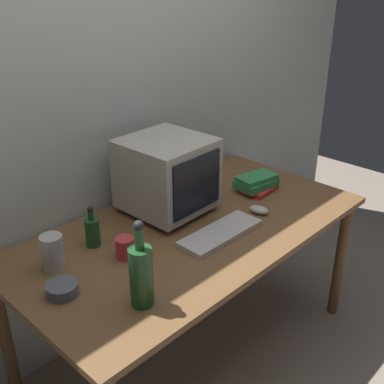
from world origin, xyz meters
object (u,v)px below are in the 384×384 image
(crt_monitor, at_px, (167,175))
(bottle_short, at_px, (93,231))
(book_stack, at_px, (257,183))
(computer_mouse, at_px, (259,210))
(metal_canister, at_px, (53,253))
(cd_spindle, at_px, (63,290))
(bottle_tall, at_px, (141,274))
(mug, at_px, (126,247))
(keyboard, at_px, (220,233))

(crt_monitor, xyz_separation_m, bottle_short, (-0.45, -0.00, -0.12))
(book_stack, bearing_deg, computer_mouse, -140.93)
(metal_canister, bearing_deg, book_stack, -7.28)
(cd_spindle, bearing_deg, computer_mouse, -7.80)
(crt_monitor, xyz_separation_m, bottle_tall, (-0.56, -0.45, -0.07))
(bottle_tall, distance_m, metal_canister, 0.44)
(bottle_short, distance_m, mug, 0.18)
(keyboard, distance_m, computer_mouse, 0.29)
(cd_spindle, relative_size, metal_canister, 0.80)
(computer_mouse, height_order, book_stack, book_stack)
(crt_monitor, bearing_deg, bottle_short, -179.99)
(keyboard, relative_size, cd_spindle, 3.50)
(computer_mouse, xyz_separation_m, cd_spindle, (-1.02, 0.14, 0.00))
(book_stack, xyz_separation_m, cd_spindle, (-1.22, -0.02, -0.02))
(crt_monitor, height_order, mug, crt_monitor)
(keyboard, xyz_separation_m, mug, (-0.40, 0.17, 0.03))
(crt_monitor, relative_size, mug, 3.33)
(metal_canister, bearing_deg, keyboard, -25.49)
(computer_mouse, bearing_deg, bottle_short, 141.64)
(bottle_tall, distance_m, bottle_short, 0.47)
(keyboard, bearing_deg, cd_spindle, 169.65)
(computer_mouse, relative_size, metal_canister, 0.67)
(bottle_short, distance_m, cd_spindle, 0.35)
(keyboard, relative_size, bottle_tall, 1.24)
(mug, xyz_separation_m, cd_spindle, (-0.32, -0.03, -0.02))
(bottle_tall, bearing_deg, mug, 61.40)
(book_stack, relative_size, metal_canister, 1.55)
(bottle_tall, xyz_separation_m, metal_canister, (-0.10, 0.42, -0.05))
(bottle_tall, height_order, bottle_short, bottle_tall)
(keyboard, relative_size, metal_canister, 2.80)
(bottle_short, xyz_separation_m, mug, (0.04, -0.17, -0.03))
(crt_monitor, distance_m, book_stack, 0.54)
(book_stack, bearing_deg, crt_monitor, 159.85)
(bottle_tall, bearing_deg, crt_monitor, 39.07)
(bottle_short, height_order, book_stack, bottle_short)
(bottle_tall, bearing_deg, bottle_short, 76.05)
(metal_canister, bearing_deg, mug, -28.64)
(metal_canister, bearing_deg, bottle_short, 8.79)
(crt_monitor, height_order, cd_spindle, crt_monitor)
(keyboard, distance_m, book_stack, 0.52)
(mug, height_order, cd_spindle, mug)
(bottle_tall, distance_m, mug, 0.33)
(cd_spindle, xyz_separation_m, metal_canister, (0.07, 0.17, 0.05))
(book_stack, distance_m, cd_spindle, 1.22)
(book_stack, distance_m, metal_canister, 1.16)
(cd_spindle, bearing_deg, keyboard, -11.06)
(mug, bearing_deg, book_stack, -0.50)
(book_stack, distance_m, mug, 0.89)
(crt_monitor, relative_size, book_stack, 1.72)
(computer_mouse, distance_m, book_stack, 0.26)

